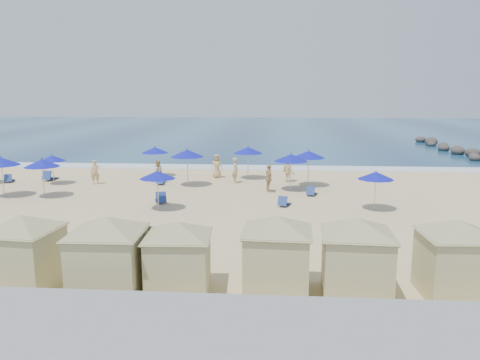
{
  "coord_description": "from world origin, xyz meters",
  "views": [
    {
      "loc": [
        5.09,
        -23.26,
        6.26
      ],
      "look_at": [
        3.16,
        3.0,
        1.32
      ],
      "focal_mm": 35.0,
      "sensor_mm": 36.0,
      "label": 1
    }
  ],
  "objects_px": {
    "beachgoer_3": "(288,169)",
    "cabana_5": "(456,248)",
    "rock_jetty": "(463,152)",
    "umbrella_8": "(248,150)",
    "umbrella_7": "(291,158)",
    "umbrella_2": "(52,158)",
    "beachgoer_2": "(269,178)",
    "umbrella_3": "(42,163)",
    "beachgoer_4": "(217,166)",
    "cabana_4": "(357,247)",
    "umbrella_6": "(187,153)",
    "cabana_3": "(277,244)",
    "beachgoer_5": "(235,170)",
    "cabana_2": "(178,248)",
    "cabana_1": "(107,246)",
    "umbrella_1": "(1,161)",
    "umbrella_10": "(376,176)",
    "umbrella_4": "(155,150)",
    "umbrella_9": "(309,154)",
    "beachgoer_0": "(95,172)",
    "beachgoer_1": "(158,172)",
    "cabana_0": "(23,243)",
    "umbrella_5": "(157,175)",
    "trash_bin": "(140,237)"
  },
  "relations": [
    {
      "from": "umbrella_6",
      "to": "beachgoer_3",
      "type": "distance_m",
      "value": 7.25
    },
    {
      "from": "umbrella_2",
      "to": "beachgoer_2",
      "type": "bearing_deg",
      "value": -5.59
    },
    {
      "from": "cabana_2",
      "to": "cabana_3",
      "type": "relative_size",
      "value": 0.94
    },
    {
      "from": "umbrella_1",
      "to": "umbrella_10",
      "type": "relative_size",
      "value": 1.14
    },
    {
      "from": "rock_jetty",
      "to": "umbrella_7",
      "type": "distance_m",
      "value": 25.69
    },
    {
      "from": "umbrella_1",
      "to": "umbrella_4",
      "type": "relative_size",
      "value": 1.08
    },
    {
      "from": "cabana_2",
      "to": "beachgoer_4",
      "type": "bearing_deg",
      "value": 93.63
    },
    {
      "from": "umbrella_1",
      "to": "umbrella_6",
      "type": "height_order",
      "value": "umbrella_6"
    },
    {
      "from": "trash_bin",
      "to": "umbrella_3",
      "type": "bearing_deg",
      "value": 158.24
    },
    {
      "from": "umbrella_9",
      "to": "beachgoer_2",
      "type": "xyz_separation_m",
      "value": [
        -2.62,
        -2.01,
        -1.3
      ]
    },
    {
      "from": "cabana_3",
      "to": "umbrella_9",
      "type": "bearing_deg",
      "value": 82.75
    },
    {
      "from": "umbrella_7",
      "to": "beachgoer_4",
      "type": "distance_m",
      "value": 6.94
    },
    {
      "from": "cabana_4",
      "to": "umbrella_6",
      "type": "xyz_separation_m",
      "value": [
        -8.41,
        16.87,
        0.66
      ]
    },
    {
      "from": "beachgoer_3",
      "to": "cabana_5",
      "type": "bearing_deg",
      "value": 159.11
    },
    {
      "from": "cabana_3",
      "to": "beachgoer_5",
      "type": "bearing_deg",
      "value": 98.89
    },
    {
      "from": "umbrella_10",
      "to": "beachgoer_5",
      "type": "bearing_deg",
      "value": 138.49
    },
    {
      "from": "rock_jetty",
      "to": "umbrella_8",
      "type": "bearing_deg",
      "value": -145.34
    },
    {
      "from": "cabana_0",
      "to": "umbrella_5",
      "type": "xyz_separation_m",
      "value": [
        1.75,
        10.45,
        0.39
      ]
    },
    {
      "from": "umbrella_9",
      "to": "umbrella_6",
      "type": "bearing_deg",
      "value": -176.7
    },
    {
      "from": "cabana_1",
      "to": "umbrella_10",
      "type": "bearing_deg",
      "value": 47.71
    },
    {
      "from": "umbrella_5",
      "to": "umbrella_7",
      "type": "xyz_separation_m",
      "value": [
        7.29,
        5.58,
        0.22
      ]
    },
    {
      "from": "beachgoer_0",
      "to": "beachgoer_5",
      "type": "height_order",
      "value": "beachgoer_5"
    },
    {
      "from": "umbrella_7",
      "to": "beachgoer_0",
      "type": "distance_m",
      "value": 13.5
    },
    {
      "from": "umbrella_1",
      "to": "umbrella_7",
      "type": "distance_m",
      "value": 17.72
    },
    {
      "from": "umbrella_6",
      "to": "beachgoer_3",
      "type": "height_order",
      "value": "umbrella_6"
    },
    {
      "from": "beachgoer_2",
      "to": "beachgoer_5",
      "type": "relative_size",
      "value": 0.98
    },
    {
      "from": "cabana_4",
      "to": "umbrella_8",
      "type": "bearing_deg",
      "value": 102.73
    },
    {
      "from": "umbrella_9",
      "to": "umbrella_7",
      "type": "bearing_deg",
      "value": -128.77
    },
    {
      "from": "umbrella_1",
      "to": "umbrella_7",
      "type": "bearing_deg",
      "value": 10.04
    },
    {
      "from": "cabana_2",
      "to": "umbrella_9",
      "type": "height_order",
      "value": "cabana_2"
    },
    {
      "from": "rock_jetty",
      "to": "umbrella_9",
      "type": "distance_m",
      "value": 23.75
    },
    {
      "from": "umbrella_1",
      "to": "umbrella_10",
      "type": "height_order",
      "value": "umbrella_1"
    },
    {
      "from": "cabana_3",
      "to": "umbrella_8",
      "type": "relative_size",
      "value": 1.78
    },
    {
      "from": "umbrella_4",
      "to": "umbrella_8",
      "type": "relative_size",
      "value": 0.95
    },
    {
      "from": "umbrella_1",
      "to": "beachgoer_3",
      "type": "relative_size",
      "value": 1.37
    },
    {
      "from": "beachgoer_3",
      "to": "beachgoer_4",
      "type": "bearing_deg",
      "value": 41.82
    },
    {
      "from": "beachgoer_1",
      "to": "umbrella_1",
      "type": "bearing_deg",
      "value": -58.23
    },
    {
      "from": "umbrella_8",
      "to": "beachgoer_2",
      "type": "distance_m",
      "value": 4.93
    },
    {
      "from": "umbrella_4",
      "to": "beachgoer_1",
      "type": "relative_size",
      "value": 1.42
    },
    {
      "from": "trash_bin",
      "to": "umbrella_5",
      "type": "distance_m",
      "value": 6.37
    },
    {
      "from": "cabana_1",
      "to": "beachgoer_3",
      "type": "height_order",
      "value": "cabana_1"
    },
    {
      "from": "trash_bin",
      "to": "beachgoer_5",
      "type": "bearing_deg",
      "value": 103.15
    },
    {
      "from": "umbrella_6",
      "to": "umbrella_10",
      "type": "height_order",
      "value": "umbrella_6"
    },
    {
      "from": "rock_jetty",
      "to": "cabana_1",
      "type": "height_order",
      "value": "cabana_1"
    },
    {
      "from": "umbrella_3",
      "to": "umbrella_8",
      "type": "relative_size",
      "value": 0.99
    },
    {
      "from": "umbrella_4",
      "to": "umbrella_9",
      "type": "relative_size",
      "value": 0.92
    },
    {
      "from": "rock_jetty",
      "to": "umbrella_3",
      "type": "distance_m",
      "value": 39.21
    },
    {
      "from": "cabana_4",
      "to": "beachgoer_5",
      "type": "height_order",
      "value": "cabana_4"
    },
    {
      "from": "trash_bin",
      "to": "beachgoer_5",
      "type": "height_order",
      "value": "beachgoer_5"
    },
    {
      "from": "cabana_5",
      "to": "umbrella_8",
      "type": "distance_m",
      "value": 20.98
    }
  ]
}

